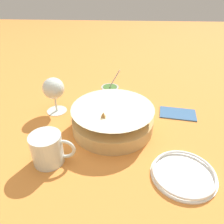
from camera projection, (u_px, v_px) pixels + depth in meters
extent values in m
plane|color=orange|center=(112.00, 133.00, 0.72)|extent=(4.00, 4.00, 0.00)
cylinder|color=tan|center=(112.00, 123.00, 0.73)|extent=(0.27, 0.27, 0.05)
cone|color=beige|center=(112.00, 118.00, 0.72)|extent=(0.27, 0.27, 0.08)
cylinder|color=#3D842D|center=(112.00, 122.00, 0.73)|extent=(0.20, 0.20, 0.01)
pyramid|color=#B77A38|center=(130.00, 115.00, 0.71)|extent=(0.09, 0.08, 0.05)
pyramid|color=#B77A38|center=(104.00, 106.00, 0.76)|extent=(0.07, 0.08, 0.05)
pyramid|color=#B77A38|center=(104.00, 122.00, 0.66)|extent=(0.08, 0.08, 0.07)
cylinder|color=#B7B7BC|center=(110.00, 91.00, 0.94)|extent=(0.07, 0.07, 0.04)
cylinder|color=#42702D|center=(110.00, 90.00, 0.93)|extent=(0.06, 0.06, 0.03)
cylinder|color=#B7B7BC|center=(113.00, 81.00, 0.91)|extent=(0.06, 0.01, 0.10)
cylinder|color=silver|center=(57.00, 111.00, 0.84)|extent=(0.08, 0.08, 0.00)
cylinder|color=silver|center=(56.00, 103.00, 0.82)|extent=(0.01, 0.01, 0.06)
sphere|color=silver|center=(53.00, 88.00, 0.79)|extent=(0.08, 0.08, 0.08)
sphere|color=#DBD17A|center=(54.00, 91.00, 0.79)|extent=(0.05, 0.05, 0.05)
cylinder|color=silver|center=(47.00, 149.00, 0.59)|extent=(0.09, 0.09, 0.09)
cylinder|color=#935119|center=(48.00, 152.00, 0.60)|extent=(0.07, 0.07, 0.06)
torus|color=silver|center=(64.00, 149.00, 0.59)|extent=(0.06, 0.01, 0.06)
cylinder|color=white|center=(183.00, 174.00, 0.57)|extent=(0.17, 0.17, 0.01)
torus|color=white|center=(184.00, 173.00, 0.56)|extent=(0.17, 0.17, 0.01)
cube|color=#38608E|center=(178.00, 113.00, 0.82)|extent=(0.14, 0.10, 0.01)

